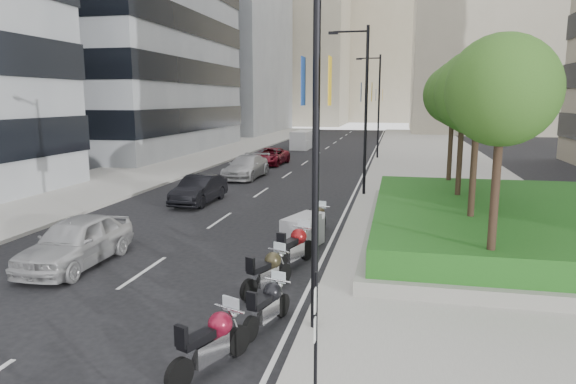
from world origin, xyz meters
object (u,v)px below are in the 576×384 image
(lamp_post_2, at_px, (377,101))
(motorcycle_4, at_px, (295,247))
(parking_sign, at_px, (316,333))
(motorcycle_3, at_px, (268,272))
(car_c, at_px, (246,167))
(car_a, at_px, (76,241))
(car_d, at_px, (270,156))
(delivery_van, at_px, (302,141))
(motorcycle_1, at_px, (212,342))
(lamp_post_1, at_px, (363,102))
(lamp_post_0, at_px, (309,107))
(car_b, at_px, (199,190))
(motorcycle_6, at_px, (318,220))
(motorcycle_2, at_px, (268,305))
(motorcycle_5, at_px, (303,232))

(lamp_post_2, relative_size, motorcycle_4, 3.89)
(lamp_post_2, bearing_deg, parking_sign, -89.01)
(lamp_post_2, xyz_separation_m, motorcycle_3, (-1.49, -32.77, -4.49))
(car_c, bearing_deg, lamp_post_2, 60.65)
(car_a, bearing_deg, car_d, 89.76)
(car_a, bearing_deg, motorcycle_4, 10.16)
(delivery_van, bearing_deg, motorcycle_1, -77.99)
(lamp_post_1, xyz_separation_m, motorcycle_4, (-1.19, -12.51, -4.43))
(lamp_post_0, relative_size, car_b, 2.09)
(lamp_post_0, xyz_separation_m, car_a, (-8.02, 3.19, -4.28))
(car_d, distance_m, delivery_van, 13.83)
(motorcycle_1, xyz_separation_m, motorcycle_6, (0.41, 10.71, -0.05))
(lamp_post_2, relative_size, car_b, 2.09)
(motorcycle_1, distance_m, motorcycle_6, 10.72)
(lamp_post_1, xyz_separation_m, motorcycle_6, (-1.11, -8.35, -4.51))
(motorcycle_3, bearing_deg, car_d, 37.20)
(lamp_post_2, height_order, car_d, lamp_post_2)
(motorcycle_6, relative_size, delivery_van, 0.45)
(lamp_post_1, xyz_separation_m, delivery_van, (-8.10, 26.13, -4.18))
(parking_sign, bearing_deg, car_d, 105.30)
(car_d, bearing_deg, motorcycle_6, -67.73)
(car_a, bearing_deg, lamp_post_1, 59.26)
(motorcycle_1, xyz_separation_m, motorcycle_4, (0.32, 6.55, 0.03))
(lamp_post_2, height_order, motorcycle_1, lamp_post_2)
(lamp_post_0, distance_m, car_b, 16.13)
(parking_sign, distance_m, motorcycle_2, 3.56)
(lamp_post_2, bearing_deg, lamp_post_1, -90.00)
(lamp_post_0, height_order, motorcycle_1, lamp_post_0)
(motorcycle_2, bearing_deg, motorcycle_1, -179.98)
(lamp_post_1, relative_size, motorcycle_4, 3.89)
(motorcycle_5, distance_m, car_a, 7.51)
(car_c, bearing_deg, motorcycle_1, -72.28)
(motorcycle_1, xyz_separation_m, motorcycle_3, (0.03, 4.29, -0.03))
(lamp_post_1, bearing_deg, lamp_post_2, 90.00)
(motorcycle_6, bearing_deg, motorcycle_1, -173.73)
(motorcycle_5, xyz_separation_m, motorcycle_6, (0.21, 2.06, -0.03))
(lamp_post_0, relative_size, motorcycle_6, 4.34)
(car_a, height_order, car_b, car_a)
(motorcycle_4, distance_m, car_d, 25.78)
(lamp_post_0, xyz_separation_m, motorcycle_4, (-1.19, 4.49, -4.43))
(lamp_post_1, relative_size, car_c, 1.73)
(motorcycle_5, bearing_deg, lamp_post_0, -150.09)
(motorcycle_4, distance_m, motorcycle_6, 4.16)
(car_a, height_order, delivery_van, delivery_van)
(car_a, distance_m, delivery_van, 39.94)
(lamp_post_2, height_order, car_b, lamp_post_2)
(lamp_post_1, height_order, car_b, lamp_post_1)
(lamp_post_2, distance_m, car_a, 33.08)
(motorcycle_5, relative_size, car_c, 0.40)
(lamp_post_0, bearing_deg, motorcycle_6, 97.29)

